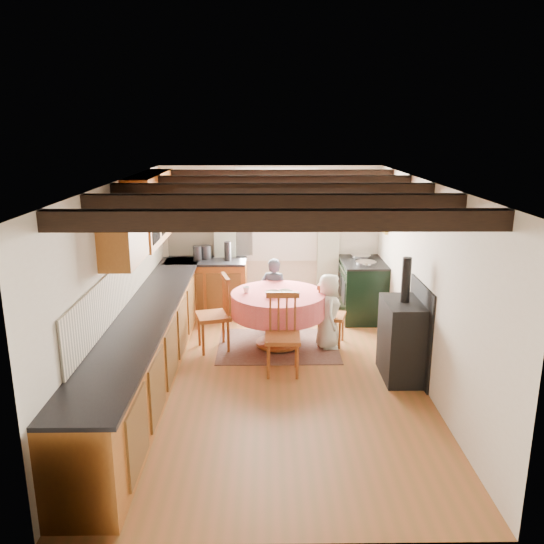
{
  "coord_description": "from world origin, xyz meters",
  "views": [
    {
      "loc": [
        -0.08,
        -6.15,
        3.01
      ],
      "look_at": [
        0.0,
        0.8,
        1.15
      ],
      "focal_mm": 36.08,
      "sensor_mm": 36.0,
      "label": 1
    }
  ],
  "objects_px": {
    "chair_right": "(331,313)",
    "cast_iron_stove": "(403,319)",
    "aga_range": "(362,289)",
    "chair_near": "(283,335)",
    "child_right": "(329,311)",
    "dining_table": "(278,320)",
    "cup": "(246,290)",
    "child_far": "(274,294)",
    "chair_left": "(213,313)"
  },
  "relations": [
    {
      "from": "chair_near",
      "to": "chair_left",
      "type": "distance_m",
      "value": 1.22
    },
    {
      "from": "cast_iron_stove",
      "to": "cup",
      "type": "relative_size",
      "value": 16.99
    },
    {
      "from": "chair_right",
      "to": "cup",
      "type": "distance_m",
      "value": 1.26
    },
    {
      "from": "chair_left",
      "to": "child_right",
      "type": "xyz_separation_m",
      "value": [
        1.6,
        0.05,
        0.01
      ]
    },
    {
      "from": "child_far",
      "to": "child_right",
      "type": "height_order",
      "value": "child_far"
    },
    {
      "from": "chair_near",
      "to": "cast_iron_stove",
      "type": "height_order",
      "value": "cast_iron_stove"
    },
    {
      "from": "aga_range",
      "to": "cast_iron_stove",
      "type": "bearing_deg",
      "value": -87.15
    },
    {
      "from": "chair_right",
      "to": "cast_iron_stove",
      "type": "relative_size",
      "value": 0.6
    },
    {
      "from": "cast_iron_stove",
      "to": "child_far",
      "type": "distance_m",
      "value": 2.29
    },
    {
      "from": "dining_table",
      "to": "chair_near",
      "type": "relative_size",
      "value": 1.28
    },
    {
      "from": "chair_right",
      "to": "cast_iron_stove",
      "type": "height_order",
      "value": "cast_iron_stove"
    },
    {
      "from": "chair_left",
      "to": "cup",
      "type": "distance_m",
      "value": 0.56
    },
    {
      "from": "child_far",
      "to": "child_right",
      "type": "distance_m",
      "value": 1.05
    },
    {
      "from": "cast_iron_stove",
      "to": "aga_range",
      "type": "bearing_deg",
      "value": 92.85
    },
    {
      "from": "chair_near",
      "to": "cup",
      "type": "height_order",
      "value": "chair_near"
    },
    {
      "from": "chair_near",
      "to": "child_far",
      "type": "height_order",
      "value": "child_far"
    },
    {
      "from": "cast_iron_stove",
      "to": "child_right",
      "type": "relative_size",
      "value": 1.43
    },
    {
      "from": "child_right",
      "to": "aga_range",
      "type": "bearing_deg",
      "value": -27.6
    },
    {
      "from": "child_right",
      "to": "child_far",
      "type": "bearing_deg",
      "value": 46.23
    },
    {
      "from": "dining_table",
      "to": "child_right",
      "type": "height_order",
      "value": "child_right"
    },
    {
      "from": "dining_table",
      "to": "chair_near",
      "type": "height_order",
      "value": "chair_near"
    },
    {
      "from": "chair_right",
      "to": "child_right",
      "type": "bearing_deg",
      "value": 172.73
    },
    {
      "from": "dining_table",
      "to": "chair_near",
      "type": "bearing_deg",
      "value": -87.55
    },
    {
      "from": "cast_iron_stove",
      "to": "child_far",
      "type": "xyz_separation_m",
      "value": [
        -1.54,
        1.69,
        -0.21
      ]
    },
    {
      "from": "chair_left",
      "to": "cup",
      "type": "bearing_deg",
      "value": 88.48
    },
    {
      "from": "aga_range",
      "to": "child_right",
      "type": "distance_m",
      "value": 1.44
    },
    {
      "from": "child_far",
      "to": "dining_table",
      "type": "bearing_deg",
      "value": 108.31
    },
    {
      "from": "dining_table",
      "to": "cup",
      "type": "height_order",
      "value": "cup"
    },
    {
      "from": "aga_range",
      "to": "child_far",
      "type": "relative_size",
      "value": 0.93
    },
    {
      "from": "dining_table",
      "to": "aga_range",
      "type": "bearing_deg",
      "value": 41.39
    },
    {
      "from": "chair_near",
      "to": "aga_range",
      "type": "height_order",
      "value": "chair_near"
    },
    {
      "from": "chair_left",
      "to": "aga_range",
      "type": "height_order",
      "value": "chair_left"
    },
    {
      "from": "dining_table",
      "to": "child_far",
      "type": "relative_size",
      "value": 1.17
    },
    {
      "from": "chair_right",
      "to": "child_far",
      "type": "xyz_separation_m",
      "value": [
        -0.81,
        0.6,
        0.1
      ]
    },
    {
      "from": "chair_left",
      "to": "chair_near",
      "type": "bearing_deg",
      "value": 35.12
    },
    {
      "from": "chair_right",
      "to": "aga_range",
      "type": "xyz_separation_m",
      "value": [
        0.63,
        1.13,
        0.02
      ]
    },
    {
      "from": "dining_table",
      "to": "chair_left",
      "type": "relative_size",
      "value": 1.24
    },
    {
      "from": "child_far",
      "to": "cup",
      "type": "bearing_deg",
      "value": 74.19
    },
    {
      "from": "chair_right",
      "to": "aga_range",
      "type": "distance_m",
      "value": 1.29
    },
    {
      "from": "chair_near",
      "to": "chair_right",
      "type": "height_order",
      "value": "chair_near"
    },
    {
      "from": "chair_near",
      "to": "chair_left",
      "type": "height_order",
      "value": "chair_left"
    },
    {
      "from": "dining_table",
      "to": "child_far",
      "type": "xyz_separation_m",
      "value": [
        -0.05,
        0.69,
        0.16
      ]
    },
    {
      "from": "cup",
      "to": "dining_table",
      "type": "bearing_deg",
      "value": -2.19
    },
    {
      "from": "chair_right",
      "to": "aga_range",
      "type": "relative_size",
      "value": 0.87
    },
    {
      "from": "dining_table",
      "to": "child_right",
      "type": "relative_size",
      "value": 1.23
    },
    {
      "from": "aga_range",
      "to": "dining_table",
      "type": "bearing_deg",
      "value": -138.61
    },
    {
      "from": "dining_table",
      "to": "child_right",
      "type": "distance_m",
      "value": 0.71
    },
    {
      "from": "chair_near",
      "to": "cup",
      "type": "xyz_separation_m",
      "value": [
        -0.48,
        0.89,
        0.32
      ]
    },
    {
      "from": "dining_table",
      "to": "chair_near",
      "type": "distance_m",
      "value": 0.88
    },
    {
      "from": "chair_right",
      "to": "aga_range",
      "type": "height_order",
      "value": "aga_range"
    }
  ]
}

